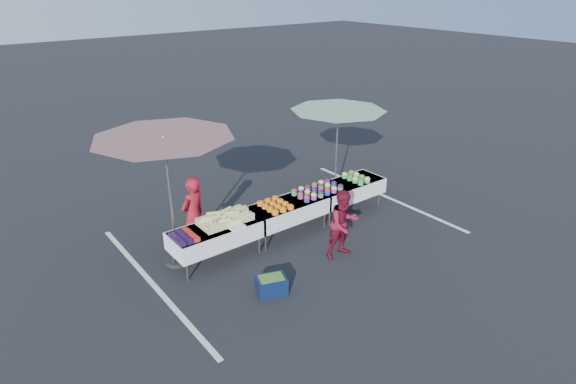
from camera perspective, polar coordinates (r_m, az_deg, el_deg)
ground at (r=10.79m, az=0.00°, el=-4.85°), size 80.00×80.00×0.00m
stripe_left at (r=9.47m, az=-15.75°, el=-10.43°), size 0.10×5.00×0.00m
stripe_right at (r=12.80m, az=11.40°, el=-0.47°), size 0.10×5.00×0.00m
table_left at (r=9.65m, az=-8.51°, el=-4.95°), size 1.86×0.81×0.75m
table_center at (r=10.52m, az=0.00°, el=-2.07°), size 1.86×0.81×0.75m
table_right at (r=11.61m, az=7.04°, el=0.36°), size 1.86×0.81×0.75m
berry_punnets at (r=9.23m, az=-12.22°, el=-5.24°), size 0.40×0.54×0.08m
corn_pile at (r=9.67m, az=-7.43°, el=-3.08°), size 1.16×0.57×0.26m
plastic_bags at (r=9.46m, az=-6.09°, el=-4.12°), size 0.30×0.25×0.05m
carrot_bowls at (r=10.23m, az=-1.52°, el=-1.53°), size 0.55×0.69×0.11m
potato_cups at (r=10.91m, az=3.53°, el=0.31°), size 1.14×0.58×0.16m
bean_baskets at (r=11.68m, az=8.04°, el=1.73°), size 0.36×0.68×0.15m
vendor at (r=9.90m, az=-11.13°, el=-2.77°), size 0.70×0.58×1.66m
customer at (r=9.69m, az=6.61°, el=-3.80°), size 0.75×0.61×1.44m
umbrella_left at (r=8.97m, az=-14.39°, el=5.01°), size 2.62×2.62×2.66m
umbrella_right at (r=11.70m, az=5.94°, el=8.71°), size 2.32×2.32×2.36m
storage_bin at (r=8.79m, az=-1.99°, el=-10.99°), size 0.63×0.54×0.35m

